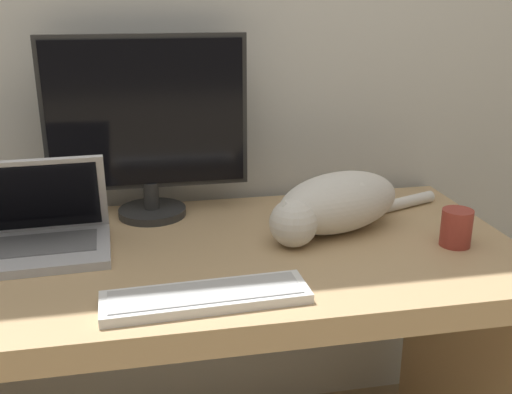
{
  "coord_description": "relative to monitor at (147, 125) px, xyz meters",
  "views": [
    {
      "loc": [
        -0.02,
        -0.92,
        1.3
      ],
      "look_at": [
        0.23,
        0.31,
        0.87
      ],
      "focal_mm": 42.0,
      "sensor_mm": 36.0,
      "label": 1
    }
  ],
  "objects": [
    {
      "name": "desk",
      "position": [
        0.0,
        -0.26,
        -0.39
      ],
      "size": [
        1.69,
        0.7,
        0.74
      ],
      "color": "tan",
      "rests_on": "ground_plane"
    },
    {
      "name": "monitor",
      "position": [
        0.0,
        0.0,
        0.0
      ],
      "size": [
        0.51,
        0.18,
        0.47
      ],
      "color": "#282828",
      "rests_on": "desk"
    },
    {
      "name": "laptop",
      "position": [
        -0.27,
        -0.2,
        -0.2
      ],
      "size": [
        0.34,
        0.25,
        0.22
      ],
      "rotation": [
        0.0,
        0.0,
        0.05
      ],
      "color": "#B7B7BC",
      "rests_on": "desk"
    },
    {
      "name": "external_keyboard",
      "position": [
        0.09,
        -0.5,
        -0.23
      ],
      "size": [
        0.4,
        0.13,
        0.02
      ],
      "rotation": [
        0.0,
        0.0,
        0.04
      ],
      "color": "white",
      "rests_on": "desk"
    },
    {
      "name": "cat",
      "position": [
        0.44,
        -0.2,
        -0.17
      ],
      "size": [
        0.52,
        0.31,
        0.15
      ],
      "rotation": [
        0.0,
        0.0,
        0.36
      ],
      "color": "silver",
      "rests_on": "desk"
    },
    {
      "name": "coffee_mug",
      "position": [
        0.69,
        -0.34,
        -0.2
      ],
      "size": [
        0.07,
        0.07,
        0.09
      ],
      "color": "#9E382D",
      "rests_on": "desk"
    }
  ]
}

